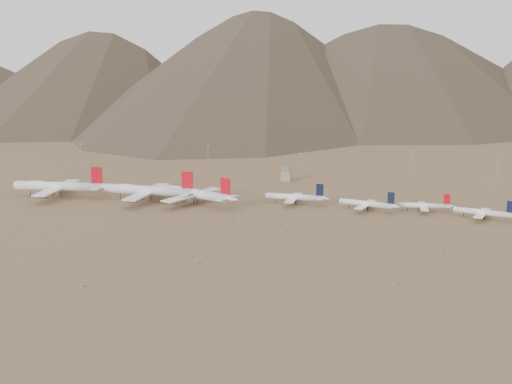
% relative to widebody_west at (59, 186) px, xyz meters
% --- Properties ---
extents(ground, '(3000.00, 3000.00, 0.00)m').
position_rel_widebody_west_xyz_m(ground, '(122.98, -19.72, -8.05)').
color(ground, olive).
rests_on(ground, ground).
extents(mountain_ridge, '(4400.00, 1000.00, 300.00)m').
position_rel_widebody_west_xyz_m(mountain_ridge, '(122.98, 880.28, 141.95)').
color(mountain_ridge, brown).
rests_on(mountain_ridge, ground).
extents(widebody_west, '(78.56, 60.70, 23.35)m').
position_rel_widebody_west_xyz_m(widebody_west, '(0.00, 0.00, 0.00)').
color(widebody_west, white).
rests_on(widebody_west, ground).
extents(widebody_centre, '(78.43, 60.15, 23.28)m').
position_rel_widebody_west_xyz_m(widebody_centre, '(70.97, 1.92, -0.02)').
color(widebody_centre, white).
rests_on(widebody_centre, ground).
extents(widebody_east, '(69.65, 55.78, 21.81)m').
position_rel_widebody_west_xyz_m(widebody_east, '(105.37, 1.49, -0.53)').
color(widebody_east, white).
rests_on(widebody_east, ground).
extents(narrowbody_a, '(47.10, 33.77, 15.53)m').
position_rel_widebody_west_xyz_m(narrowbody_a, '(175.93, 17.84, -3.01)').
color(narrowbody_a, white).
rests_on(narrowbody_a, ground).
extents(narrowbody_b, '(42.53, 31.43, 14.36)m').
position_rel_widebody_west_xyz_m(narrowbody_b, '(227.00, 10.04, -3.39)').
color(narrowbody_b, white).
rests_on(narrowbody_b, ground).
extents(narrowbody_c, '(38.18, 27.43, 12.59)m').
position_rel_widebody_west_xyz_m(narrowbody_c, '(265.00, 16.27, -3.96)').
color(narrowbody_c, white).
rests_on(narrowbody_c, ground).
extents(narrowbody_d, '(40.95, 30.33, 13.88)m').
position_rel_widebody_west_xyz_m(narrowbody_d, '(301.70, 3.32, -3.55)').
color(narrowbody_d, white).
rests_on(narrowbody_d, ground).
extents(control_tower, '(8.00, 8.00, 12.00)m').
position_rel_widebody_west_xyz_m(control_tower, '(152.98, 100.28, -2.73)').
color(control_tower, gray).
rests_on(control_tower, ground).
extents(mast_far_west, '(2.00, 0.60, 25.70)m').
position_rel_widebody_west_xyz_m(mast_far_west, '(-35.36, 99.52, 6.15)').
color(mast_far_west, gray).
rests_on(mast_far_west, ground).
extents(mast_west, '(2.00, 0.60, 25.70)m').
position_rel_widebody_west_xyz_m(mast_west, '(78.98, 117.58, 6.15)').
color(mast_west, gray).
rests_on(mast_west, ground).
extents(mast_centre, '(2.00, 0.60, 25.70)m').
position_rel_widebody_west_xyz_m(mast_centre, '(166.28, 90.64, 6.15)').
color(mast_centre, gray).
rests_on(mast_centre, ground).
extents(mast_east, '(2.00, 0.60, 25.70)m').
position_rel_widebody_west_xyz_m(mast_east, '(254.34, 120.17, 6.15)').
color(mast_east, gray).
rests_on(mast_east, ground).
extents(mast_far_east, '(2.00, 0.60, 25.70)m').
position_rel_widebody_west_xyz_m(mast_far_east, '(320.47, 106.03, 6.15)').
color(mast_far_east, gray).
rests_on(mast_far_east, ground).
extents(desert_scrub, '(430.68, 177.30, 0.87)m').
position_rel_widebody_west_xyz_m(desert_scrub, '(116.68, -96.72, -7.72)').
color(desert_scrub, olive).
rests_on(desert_scrub, ground).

